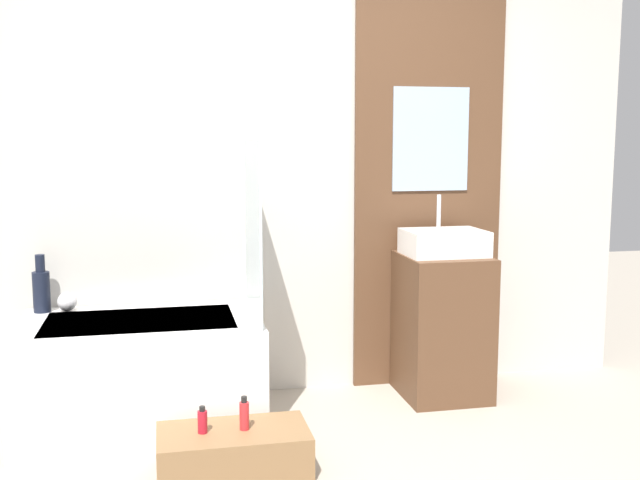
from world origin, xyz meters
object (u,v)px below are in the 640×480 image
wooden_step_bench (234,451)px  vase_round_light (67,302)px  bathtub (142,373)px  bottle_soap_primary (202,421)px  bottle_soap_secondary (244,415)px  sink (444,242)px  vase_tall_dark (41,289)px

wooden_step_bench → vase_round_light: size_ratio=6.56×
bathtub → wooden_step_bench: (0.41, -0.64, -0.19)m
bottle_soap_primary → bottle_soap_secondary: bottle_soap_secondary is taller
bathtub → sink: bearing=4.0°
sink → vase_round_light: bearing=175.4°
bathtub → vase_round_light: 0.58m
vase_tall_dark → bottle_soap_primary: vase_tall_dark is taller
bottle_soap_secondary → bathtub: bearing=125.4°
bathtub → bottle_soap_secondary: (0.46, -0.64, -0.02)m
sink → bottle_soap_secondary: size_ratio=2.90×
sink → vase_round_light: 2.10m
vase_round_light → bottle_soap_secondary: (0.84, -0.93, -0.35)m
bathtub → bottle_soap_primary: 0.70m
bathtub → bottle_soap_secondary: size_ratio=7.94×
bottle_soap_secondary → bottle_soap_primary: bearing=-180.0°
sink → vase_round_light: size_ratio=4.34×
wooden_step_bench → vase_round_light: (-0.79, 0.93, 0.52)m
sink → vase_tall_dark: bearing=175.5°
bathtub → vase_tall_dark: 0.72m
bottle_soap_primary → vase_round_light: bearing=125.3°
wooden_step_bench → bottle_soap_primary: 0.20m
sink → vase_tall_dark: sink is taller
wooden_step_bench → bottle_soap_primary: (-0.13, -0.00, 0.15)m
wooden_step_bench → sink: sink is taller
vase_round_light → vase_tall_dark: bearing=177.2°
vase_tall_dark → bottle_soap_secondary: (0.97, -0.94, -0.43)m
bottle_soap_primary → vase_tall_dark: bearing=130.1°
bathtub → sink: (1.69, 0.12, 0.61)m
wooden_step_bench → bottle_soap_secondary: size_ratio=4.39×
sink → bottle_soap_secondary: 1.58m
vase_tall_dark → vase_round_light: 0.15m
vase_tall_dark → bottle_soap_secondary: size_ratio=2.02×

